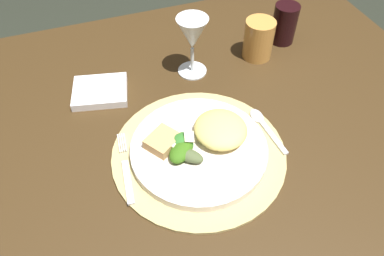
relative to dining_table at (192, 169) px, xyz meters
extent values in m
cube|color=#392713|center=(0.00, 0.00, 0.08)|extent=(1.21, 0.98, 0.03)
cylinder|color=#3B2B15|center=(0.54, 0.42, -0.28)|extent=(0.06, 0.06, 0.70)
cylinder|color=tan|center=(0.00, -0.04, 0.10)|extent=(0.33, 0.33, 0.01)
cylinder|color=silver|center=(0.00, -0.04, 0.11)|extent=(0.26, 0.26, 0.02)
ellipsoid|color=#EAD06B|center=(0.05, -0.03, 0.14)|extent=(0.10, 0.10, 0.03)
ellipsoid|color=#4D5A34|center=(-0.03, -0.06, 0.13)|extent=(0.06, 0.06, 0.02)
ellipsoid|color=#2F6E2F|center=(-0.03, -0.04, 0.13)|extent=(0.05, 0.05, 0.01)
ellipsoid|color=#2F6D26|center=(-0.03, -0.02, 0.13)|extent=(0.06, 0.06, 0.02)
ellipsoid|color=#356515|center=(-0.04, -0.05, 0.13)|extent=(0.07, 0.07, 0.02)
ellipsoid|color=#415D30|center=(-0.04, -0.05, 0.13)|extent=(0.06, 0.06, 0.02)
cube|color=beige|center=(-0.02, -0.03, 0.15)|extent=(0.02, 0.03, 0.01)
cube|color=beige|center=(-0.04, -0.03, 0.14)|extent=(0.03, 0.03, 0.01)
cube|color=tan|center=(-0.06, -0.01, 0.13)|extent=(0.08, 0.07, 0.02)
cube|color=silver|center=(-0.14, -0.06, 0.11)|extent=(0.02, 0.09, 0.00)
cube|color=silver|center=(-0.14, 0.03, 0.11)|extent=(0.01, 0.05, 0.00)
cube|color=silver|center=(-0.13, 0.03, 0.11)|extent=(0.01, 0.05, 0.00)
cube|color=silver|center=(-0.13, 0.03, 0.11)|extent=(0.01, 0.05, 0.00)
cube|color=silver|center=(-0.13, 0.03, 0.11)|extent=(0.01, 0.05, 0.00)
cube|color=silver|center=(0.15, -0.05, 0.11)|extent=(0.02, 0.09, 0.00)
ellipsoid|color=silver|center=(0.14, 0.01, 0.11)|extent=(0.02, 0.04, 0.01)
cube|color=white|center=(-0.15, 0.19, 0.11)|extent=(0.13, 0.12, 0.02)
cylinder|color=silver|center=(0.07, 0.20, 0.10)|extent=(0.07, 0.07, 0.00)
cylinder|color=silver|center=(0.07, 0.20, 0.13)|extent=(0.01, 0.01, 0.06)
cone|color=silver|center=(0.07, 0.20, 0.20)|extent=(0.07, 0.07, 0.07)
cylinder|color=#C9893F|center=(0.24, 0.20, 0.15)|extent=(0.07, 0.07, 0.09)
cylinder|color=black|center=(0.33, 0.24, 0.15)|extent=(0.06, 0.06, 0.10)
camera|label=1|loc=(-0.16, -0.44, 0.66)|focal=34.57mm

